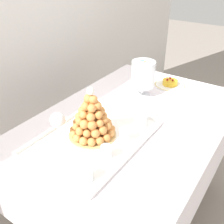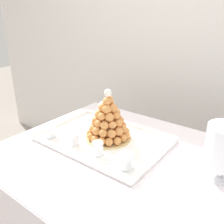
# 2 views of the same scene
# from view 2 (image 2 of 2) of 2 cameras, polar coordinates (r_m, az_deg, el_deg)

# --- Properties ---
(backdrop_wall) EXTENTS (4.80, 0.10, 2.50)m
(backdrop_wall) POSITION_cam_2_polar(r_m,az_deg,el_deg) (1.70, 24.82, 16.65)
(backdrop_wall) COLOR silver
(backdrop_wall) RESTS_ON ground_plane
(buffet_table) EXTENTS (1.32, 0.89, 0.78)m
(buffet_table) POSITION_cam_2_polar(r_m,az_deg,el_deg) (1.09, 7.81, -16.64)
(buffet_table) COLOR brown
(buffet_table) RESTS_ON ground_plane
(serving_tray) EXTENTS (0.60, 0.42, 0.02)m
(serving_tray) POSITION_cam_2_polar(r_m,az_deg,el_deg) (1.18, -2.02, -6.51)
(serving_tray) COLOR white
(serving_tray) RESTS_ON buffet_table
(croquembouche) EXTENTS (0.22, 0.22, 0.25)m
(croquembouche) POSITION_cam_2_polar(r_m,az_deg,el_deg) (1.15, -0.92, -2.03)
(croquembouche) COLOR tan
(croquembouche) RESTS_ON serving_tray
(dessert_cup_left) EXTENTS (0.05, 0.05, 0.05)m
(dessert_cup_left) POSITION_cam_2_polar(r_m,az_deg,el_deg) (1.23, -14.29, -4.65)
(dessert_cup_left) COLOR silver
(dessert_cup_left) RESTS_ON serving_tray
(dessert_cup_mid_left) EXTENTS (0.05, 0.05, 0.06)m
(dessert_cup_mid_left) POSITION_cam_2_polar(r_m,az_deg,el_deg) (1.14, -9.08, -6.43)
(dessert_cup_mid_left) COLOR silver
(dessert_cup_mid_left) RESTS_ON serving_tray
(dessert_cup_centre) EXTENTS (0.05, 0.05, 0.06)m
(dessert_cup_centre) POSITION_cam_2_polar(r_m,az_deg,el_deg) (1.05, -3.40, -8.71)
(dessert_cup_centre) COLOR silver
(dessert_cup_centre) RESTS_ON serving_tray
(dessert_cup_mid_right) EXTENTS (0.06, 0.06, 0.06)m
(dessert_cup_mid_right) POSITION_cam_2_polar(r_m,az_deg,el_deg) (0.97, 3.32, -11.55)
(dessert_cup_mid_right) COLOR silver
(dessert_cup_mid_right) RESTS_ON serving_tray
(wine_glass) EXTENTS (0.07, 0.07, 0.15)m
(wine_glass) POSITION_cam_2_polar(r_m,az_deg,el_deg) (1.28, -1.83, 0.96)
(wine_glass) COLOR silver
(wine_glass) RESTS_ON buffet_table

